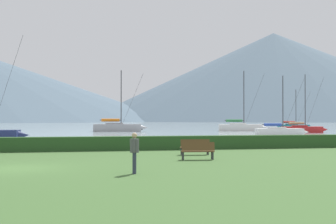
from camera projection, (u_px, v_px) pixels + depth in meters
name	position (u px, v px, depth m)	size (l,w,h in m)	color
ground_plane	(14.00, 169.00, 20.81)	(1000.00, 1000.00, 0.00)	#3D602D
harbor_water	(58.00, 125.00, 154.63)	(320.00, 246.00, 0.00)	#8C9EA3
hedge_line	(31.00, 144.00, 31.56)	(80.00, 1.20, 0.96)	#284C23
sailboat_slip_0	(241.00, 127.00, 82.28)	(8.80, 4.68, 10.53)	white
sailboat_slip_1	(302.00, 129.00, 73.28)	(7.10, 3.82, 9.09)	red
sailboat_slip_3	(118.00, 127.00, 79.61)	(9.31, 3.47, 10.36)	#9E9EA3
sailboat_slip_4	(294.00, 127.00, 94.28)	(7.17, 3.84, 8.04)	#19707A
sailboat_slip_8	(280.00, 131.00, 60.06)	(6.92, 2.94, 7.68)	white
park_bench_near_path	(198.00, 150.00, 25.20)	(1.80, 0.67, 0.95)	brown
park_bench_under_tree	(195.00, 146.00, 28.59)	(1.81, 0.66, 0.95)	brown
person_standing_walker	(134.00, 149.00, 18.88)	(0.36, 0.56, 1.65)	#2D3347
distant_hill_west_ridge	(274.00, 77.00, 407.84)	(328.59, 328.59, 76.19)	#4C6070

